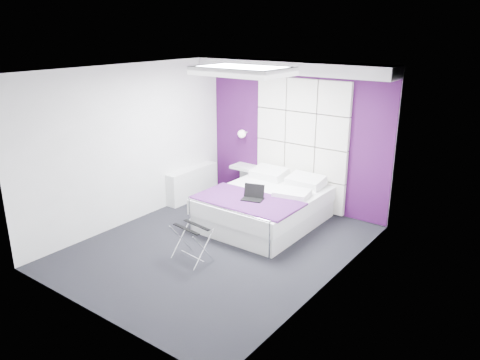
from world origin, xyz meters
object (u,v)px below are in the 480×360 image
object	(u,v)px
bed	(265,206)
laptop	(254,196)
luggage_rack	(192,243)
radiator	(192,183)
nightstand	(245,167)
wall_lamp	(243,133)

from	to	relation	value
bed	laptop	size ratio (longest dim) A/B	6.20
laptop	bed	bearing A→B (deg)	81.82
luggage_rack	laptop	distance (m)	1.34
radiator	nightstand	distance (m)	1.05
nightstand	laptop	distance (m)	1.71
radiator	nightstand	xyz separation A→B (m)	(0.72, 0.72, 0.28)
wall_lamp	laptop	bearing A→B (deg)	-48.24
luggage_rack	laptop	bearing A→B (deg)	90.61
wall_lamp	bed	world-z (taller)	wall_lamp
radiator	laptop	world-z (taller)	laptop
bed	wall_lamp	bearing A→B (deg)	140.64
wall_lamp	laptop	xyz separation A→B (m)	(1.19, -1.34, -0.60)
bed	radiator	bearing A→B (deg)	174.57
bed	nightstand	xyz separation A→B (m)	(-1.06, 0.89, 0.28)
laptop	radiator	bearing A→B (deg)	145.57
wall_lamp	radiator	distance (m)	1.35
luggage_rack	laptop	xyz separation A→B (m)	(0.17, 1.28, 0.37)
nightstand	wall_lamp	bearing A→B (deg)	152.07
wall_lamp	laptop	size ratio (longest dim) A/B	0.46
luggage_rack	radiator	bearing A→B (deg)	140.03
nightstand	luggage_rack	distance (m)	2.76
luggage_rack	laptop	size ratio (longest dim) A/B	1.59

